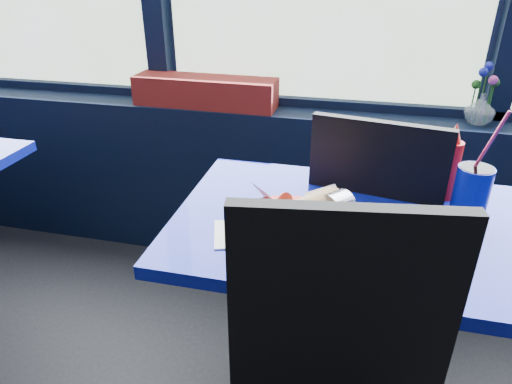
# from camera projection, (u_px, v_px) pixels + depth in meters

# --- Properties ---
(window_sill) EXTENTS (5.00, 0.26, 0.80)m
(window_sill) POSITION_uv_depth(u_px,v_px,m) (309.00, 188.00, 2.29)
(window_sill) COLOR black
(window_sill) RESTS_ON ground
(near_table) EXTENTS (1.20, 0.70, 0.75)m
(near_table) POSITION_uv_depth(u_px,v_px,m) (373.00, 275.00, 1.39)
(near_table) COLOR black
(near_table) RESTS_ON ground
(chair_near_back) EXTENTS (0.52, 0.52, 0.99)m
(chair_near_back) POSITION_uv_depth(u_px,v_px,m) (361.00, 221.00, 1.67)
(chair_near_back) COLOR black
(chair_near_back) RESTS_ON ground
(planter_box) EXTENTS (0.68, 0.18, 0.14)m
(planter_box) POSITION_uv_depth(u_px,v_px,m) (205.00, 92.00, 2.15)
(planter_box) COLOR maroon
(planter_box) RESTS_ON window_sill
(flower_vase) EXTENTS (0.14, 0.14, 0.26)m
(flower_vase) POSITION_uv_depth(u_px,v_px,m) (481.00, 106.00, 1.91)
(flower_vase) COLOR silver
(flower_vase) RESTS_ON window_sill
(food_basket) EXTENTS (0.38, 0.38, 0.11)m
(food_basket) POSITION_uv_depth(u_px,v_px,m) (295.00, 218.00, 1.26)
(food_basket) COLOR red
(food_basket) RESTS_ON near_table
(ketchup_bottle) EXTENTS (0.07, 0.07, 0.25)m
(ketchup_bottle) POSITION_uv_depth(u_px,v_px,m) (449.00, 165.00, 1.41)
(ketchup_bottle) COLOR red
(ketchup_bottle) RESTS_ON near_table
(soda_cup) EXTENTS (0.10, 0.10, 0.34)m
(soda_cup) POSITION_uv_depth(u_px,v_px,m) (471.00, 192.00, 1.31)
(soda_cup) COLOR #0C178E
(soda_cup) RESTS_ON near_table
(napkin) EXTENTS (0.18, 0.18, 0.00)m
(napkin) POSITION_uv_depth(u_px,v_px,m) (241.00, 233.00, 1.26)
(napkin) COLOR white
(napkin) RESTS_ON near_table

